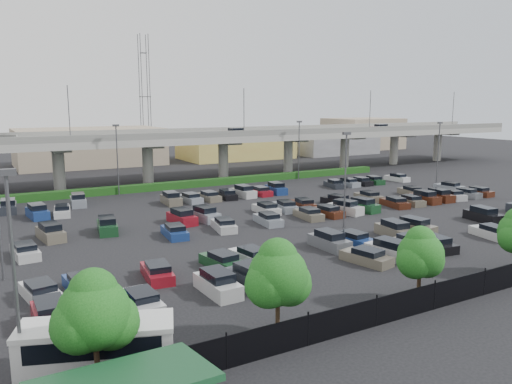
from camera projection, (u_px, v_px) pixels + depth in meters
ground at (301, 214)px, 60.77m from camera, size 280.00×280.00×0.00m
overpass at (196, 140)px, 86.83m from camera, size 150.00×13.00×15.80m
hedge at (215, 182)px, 82.08m from camera, size 66.00×1.60×1.10m
tree_row at (510, 233)px, 37.79m from camera, size 65.07×3.66×5.94m
shuttle_bus at (97, 344)px, 24.98m from camera, size 8.01×5.03×2.44m
parked_cars at (316, 215)px, 57.37m from camera, size 62.99×41.63×1.67m
light_poles at (264, 163)px, 59.39m from camera, size 66.90×48.38×10.30m
distant_buildings at (197, 144)px, 119.07m from camera, size 138.00×24.00×9.00m
comm_tower at (145, 94)px, 123.37m from camera, size 2.40×2.40×30.00m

